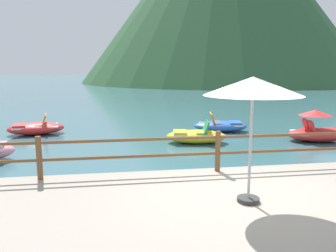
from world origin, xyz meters
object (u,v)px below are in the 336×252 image
object	(u,v)px
beach_umbrella	(253,88)
pedal_boat_0	(221,126)
pedal_boat_1	(196,136)
pedal_boat_2	(36,128)
pedal_boat_3	(317,131)

from	to	relation	value
beach_umbrella	pedal_boat_0	distance (m)	9.35
pedal_boat_1	pedal_boat_2	size ratio (longest dim) A/B	0.97
beach_umbrella	pedal_boat_3	xyz separation A→B (m)	(5.28, 6.29, -2.04)
pedal_boat_0	beach_umbrella	bearing A→B (deg)	-104.42
beach_umbrella	pedal_boat_3	world-z (taller)	beach_umbrella
pedal_boat_2	pedal_boat_1	bearing A→B (deg)	-22.94
pedal_boat_0	pedal_boat_3	size ratio (longest dim) A/B	1.07
beach_umbrella	pedal_boat_0	world-z (taller)	beach_umbrella
pedal_boat_3	pedal_boat_0	bearing A→B (deg)	140.28
pedal_boat_0	pedal_boat_2	world-z (taller)	pedal_boat_2
pedal_boat_2	pedal_boat_0	bearing A→B (deg)	-3.91
beach_umbrella	pedal_boat_2	world-z (taller)	beach_umbrella
pedal_boat_1	pedal_boat_2	xyz separation A→B (m)	(-6.30, 2.66, 0.01)
pedal_boat_0	pedal_boat_2	size ratio (longest dim) A/B	1.03
pedal_boat_1	pedal_boat_2	bearing A→B (deg)	157.06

